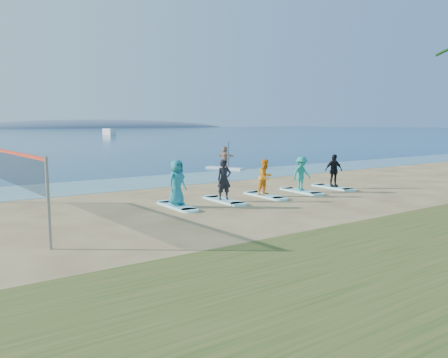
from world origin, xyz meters
TOP-DOWN VIEW (x-y plane):
  - ground at (0.00, 0.00)m, footprint 600.00×600.00m
  - shallow_water at (0.00, 10.50)m, footprint 600.00×600.00m
  - island_ridge at (95.00, 300.00)m, footprint 220.00×56.00m
  - volleyball_net at (-9.13, 3.93)m, footprint 0.87×9.06m
  - paddleboard at (6.83, 13.91)m, footprint 1.84×3.03m
  - paddleboarder at (6.83, 13.91)m, footprint 0.89×1.51m
  - boat_offshore_b at (32.24, 110.00)m, footprint 2.17×5.50m
  - surfboard_0 at (-3.12, 2.75)m, footprint 0.70×2.20m
  - student_0 at (-3.12, 2.75)m, footprint 1.05×0.87m
  - surfboard_1 at (-0.83, 2.75)m, footprint 0.70×2.20m
  - student_1 at (-0.83, 2.75)m, footprint 0.71×0.55m
  - surfboard_2 at (1.46, 2.75)m, footprint 0.70×2.20m
  - student_2 at (1.46, 2.75)m, footprint 0.89×0.74m
  - surfboard_3 at (3.75, 2.75)m, footprint 0.70×2.20m
  - student_3 at (3.75, 2.75)m, footprint 1.08×0.63m
  - surfboard_4 at (6.04, 2.75)m, footprint 0.70×2.20m
  - student_4 at (6.04, 2.75)m, footprint 1.06×0.69m

SIDE VIEW (x-z plane):
  - ground at x=0.00m, z-range 0.00..0.00m
  - island_ridge at x=95.00m, z-range -9.00..9.00m
  - boat_offshore_b at x=32.24m, z-range -0.88..0.88m
  - shallow_water at x=0.00m, z-range 0.01..0.01m
  - surfboard_0 at x=-3.12m, z-range 0.00..0.09m
  - surfboard_1 at x=-0.83m, z-range 0.00..0.09m
  - surfboard_2 at x=1.46m, z-range 0.00..0.09m
  - surfboard_3 at x=3.75m, z-range 0.00..0.09m
  - surfboard_4 at x=6.04m, z-range 0.00..0.09m
  - paddleboard at x=6.83m, z-range 0.00..0.12m
  - paddleboarder at x=6.83m, z-range 0.12..1.68m
  - student_2 at x=1.46m, z-range 0.09..1.73m
  - student_3 at x=3.75m, z-range 0.09..1.75m
  - student_4 at x=6.04m, z-range 0.09..1.77m
  - student_1 at x=-0.83m, z-range 0.09..1.83m
  - student_0 at x=-3.12m, z-range 0.09..1.92m
  - volleyball_net at x=-9.13m, z-range 0.65..3.15m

